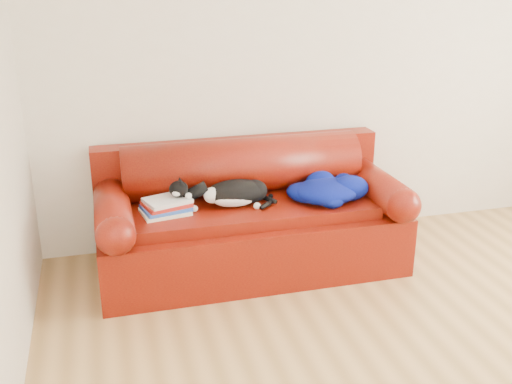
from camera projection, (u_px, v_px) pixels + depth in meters
ground at (467, 375)px, 3.15m from camera, size 4.50×4.50×0.00m
sofa_base at (251, 236)px, 4.23m from camera, size 2.10×0.90×0.50m
sofa_back at (242, 184)px, 4.34m from camera, size 2.10×1.01×0.88m
book_stack at (166, 206)px, 3.92m from camera, size 0.34×0.29×0.10m
cat at (235, 194)px, 4.04m from camera, size 0.61×0.25×0.22m
blanket at (327, 189)px, 4.15m from camera, size 0.63×0.51×0.17m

